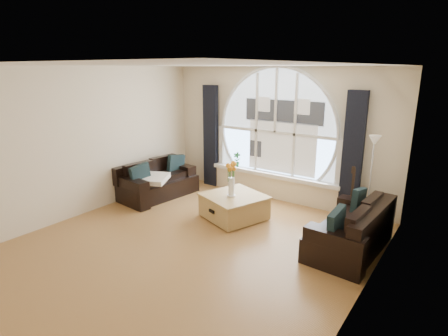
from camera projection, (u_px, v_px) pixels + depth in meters
ground at (190, 246)px, 5.61m from camera, size 5.00×5.50×0.01m
ceiling at (186, 65)px, 4.89m from camera, size 5.00×5.50×0.01m
wall_back at (276, 134)px, 7.41m from camera, size 5.00×0.01×2.70m
wall_left at (85, 142)px, 6.65m from camera, size 0.01×5.50×2.70m
wall_right at (366, 196)px, 3.86m from camera, size 0.01×5.50×2.70m
attic_slope at (346, 99)px, 3.76m from camera, size 0.92×5.50×0.72m
arched_window at (276, 121)px, 7.32m from camera, size 2.60×0.06×2.15m
window_sill at (272, 175)px, 7.56m from camera, size 2.90×0.22×0.08m
window_frame at (275, 121)px, 7.29m from camera, size 2.76×0.08×2.15m
neighbor_house at (282, 128)px, 7.25m from camera, size 1.70×0.02×1.50m
curtain_left at (211, 136)px, 8.27m from camera, size 0.35×0.12×2.30m
curtain_right at (353, 155)px, 6.48m from camera, size 0.35×0.12×2.30m
sofa_left at (158, 178)px, 7.69m from camera, size 1.00×1.72×0.73m
sofa_right at (350, 225)px, 5.39m from camera, size 0.92×1.69×0.73m
coffee_chest at (234, 206)px, 6.60m from camera, size 1.26×1.26×0.48m
throw_blanket at (153, 179)px, 7.33m from camera, size 0.73×0.73×0.10m
vase_flowers at (231, 175)px, 6.38m from camera, size 0.24×0.24×0.70m
floor_lamp at (370, 182)px, 6.11m from camera, size 0.24×0.24×1.60m
guitar at (353, 194)px, 6.32m from camera, size 0.40×0.32×1.06m
potted_plant at (237, 159)px, 8.00m from camera, size 0.19×0.15×0.32m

